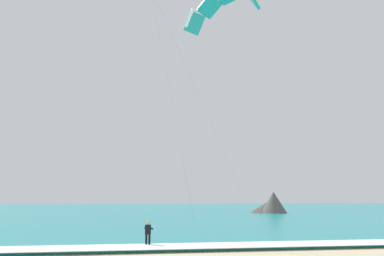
{
  "coord_description": "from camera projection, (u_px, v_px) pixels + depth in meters",
  "views": [
    {
      "loc": [
        -0.28,
        -12.3,
        3.32
      ],
      "look_at": [
        4.4,
        16.6,
        8.0
      ],
      "focal_mm": 39.01,
      "sensor_mm": 36.0,
      "label": 1
    }
  ],
  "objects": [
    {
      "name": "headland_right",
      "position": [
        270.0,
        206.0,
        72.1
      ],
      "size": [
        6.95,
        7.64,
        3.8
      ],
      "color": "#56514C",
      "rests_on": "ground"
    },
    {
      "name": "kite_primary",
      "position": [
        223.0,
        3.0,
        33.43
      ],
      "size": [
        8.24,
        7.05,
        18.51
      ],
      "color": "teal"
    },
    {
      "name": "sea",
      "position": [
        125.0,
        211.0,
        82.3
      ],
      "size": [
        200.0,
        120.0,
        0.2
      ],
      "primitive_type": "cube",
      "color": "teal",
      "rests_on": "ground"
    },
    {
      "name": "surfboard",
      "position": [
        148.0,
        248.0,
        26.0
      ],
      "size": [
        0.83,
        1.47,
        0.09
      ],
      "color": "yellow",
      "rests_on": "ground"
    },
    {
      "name": "kitesurfer",
      "position": [
        148.0,
        233.0,
        26.17
      ],
      "size": [
        0.62,
        0.62,
        1.69
      ],
      "color": "black",
      "rests_on": "ground"
    },
    {
      "name": "surf_foam",
      "position": [
        127.0,
        247.0,
        24.8
      ],
      "size": [
        200.0,
        2.92,
        0.04
      ],
      "primitive_type": "cube",
      "color": "white",
      "rests_on": "sea"
    }
  ]
}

